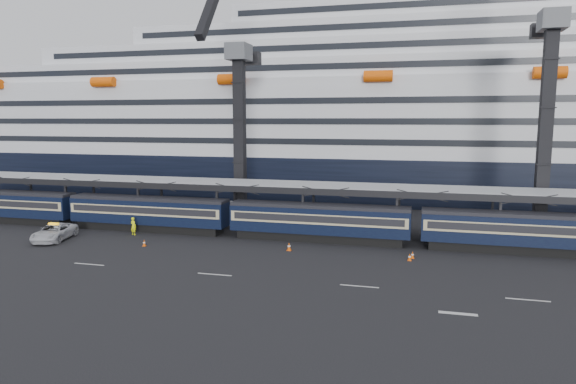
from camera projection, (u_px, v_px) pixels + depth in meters
name	position (u px, v px, depth m)	size (l,w,h in m)	color
ground	(389.00, 273.00, 42.90)	(260.00, 260.00, 0.00)	black
lane_markings	(503.00, 303.00, 35.85)	(111.00, 4.27, 0.02)	beige
train	(350.00, 222.00, 53.34)	(133.05, 3.00, 4.05)	black
canopy	(399.00, 189.00, 55.58)	(130.00, 6.25, 5.53)	#999CA1
cruise_ship	(402.00, 122.00, 85.50)	(214.09, 28.84, 34.00)	black
crane_dark_near	(239.00, 126.00, 64.05)	(4.50, 17.75, 35.08)	#505258
crane_dark_mid	(547.00, 114.00, 54.13)	(4.50, 18.24, 39.64)	#505258
pickup_truck	(54.00, 232.00, 54.61)	(2.84, 6.17, 1.71)	#BABBC2
worker	(133.00, 226.00, 57.08)	(0.73, 0.48, 2.00)	#F3FF0D
traffic_cone_b	(144.00, 243.00, 52.08)	(0.35, 0.35, 0.70)	#EB5407
traffic_cone_c	(289.00, 246.00, 50.33)	(0.42, 0.42, 0.84)	#EB5407
traffic_cone_d	(412.00, 255.00, 47.50)	(0.34, 0.34, 0.68)	#EB5407
traffic_cone_e	(410.00, 257.00, 46.74)	(0.35, 0.35, 0.70)	#EB5407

